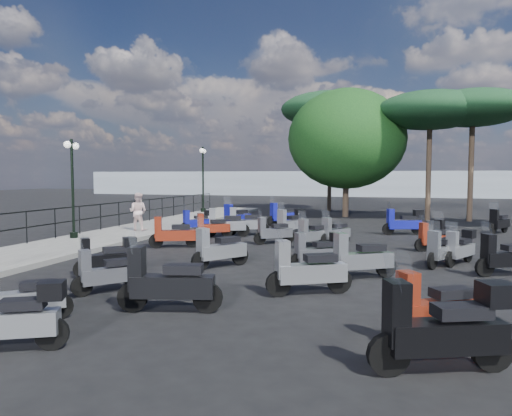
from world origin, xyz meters
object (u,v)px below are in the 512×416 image
(scooter_10, at_px, (226,224))
(scooter_14, at_px, (318,251))
(scooter_9, at_px, (212,227))
(scooter_18, at_px, (436,310))
(scooter_7, at_px, (22,298))
(scooter_19, at_px, (444,329))
(scooter_0, at_px, (8,318))
(scooter_26, at_px, (508,256))
(scooter_23, at_px, (404,222))
(pine_0, at_px, (430,111))
(scooter_15, at_px, (335,232))
(pine_2, at_px, (330,110))
(scooter_3, at_px, (173,234))
(scooter_28, at_px, (436,239))
(scooter_4, at_px, (197,221))
(scooter_29, at_px, (499,223))
(scooter_31, at_px, (246,223))
(pine_1, at_px, (473,109))
(scooter_1, at_px, (107,273))
(scooter_21, at_px, (460,248))
(scooter_13, at_px, (307,271))
(scooter_16, at_px, (273,232))
(lamp_post_2, at_px, (203,175))
(scooter_22, at_px, (445,235))
(scooter_5, at_px, (236,218))
(scooter_12, at_px, (167,283))
(scooter_30, at_px, (312,234))
(scooter_20, at_px, (360,259))
(scooter_17, at_px, (291,223))
(scooter_8, at_px, (219,250))
(broadleaf_tree, at_px, (346,139))
(lamp_post_1, at_px, (73,182))

(scooter_10, bearing_deg, scooter_14, -160.55)
(scooter_9, bearing_deg, scooter_18, -176.61)
(scooter_7, bearing_deg, scooter_19, -131.74)
(scooter_0, xyz_separation_m, scooter_26, (7.76, 7.20, 0.02))
(scooter_10, relative_size, scooter_23, 1.06)
(scooter_9, xyz_separation_m, pine_0, (8.68, 9.89, 5.47))
(scooter_15, xyz_separation_m, pine_2, (-2.10, 15.62, 6.50))
(scooter_3, xyz_separation_m, scooter_28, (8.42, 1.70, -0.06))
(scooter_0, bearing_deg, scooter_9, -18.65)
(scooter_4, relative_size, scooter_29, 0.83)
(scooter_4, bearing_deg, scooter_26, -166.78)
(scooter_31, bearing_deg, scooter_7, 158.36)
(pine_1, bearing_deg, scooter_0, -113.08)
(scooter_1, height_order, scooter_18, scooter_18)
(scooter_1, height_order, scooter_21, scooter_21)
(scooter_3, height_order, scooter_29, scooter_3)
(scooter_1, xyz_separation_m, scooter_13, (3.98, 1.00, 0.09))
(scooter_16, bearing_deg, lamp_post_2, -3.60)
(scooter_14, xyz_separation_m, scooter_22, (3.63, 4.86, -0.04))
(scooter_9, distance_m, scooter_22, 8.46)
(scooter_23, relative_size, pine_1, 0.24)
(scooter_23, relative_size, scooter_26, 1.08)
(scooter_5, relative_size, scooter_12, 0.95)
(scooter_3, height_order, scooter_23, scooter_23)
(lamp_post_2, relative_size, scooter_13, 2.49)
(scooter_1, relative_size, scooter_28, 0.86)
(scooter_26, bearing_deg, pine_1, -31.69)
(scooter_0, xyz_separation_m, pine_0, (7.08, 21.45, 5.42))
(scooter_29, bearing_deg, scooter_30, 71.77)
(scooter_10, xyz_separation_m, scooter_31, (0.65, 0.63, 0.00))
(scooter_23, bearing_deg, scooter_20, 151.90)
(scooter_3, bearing_deg, scooter_9, -30.86)
(scooter_30, bearing_deg, scooter_17, -32.18)
(scooter_9, height_order, scooter_20, scooter_20)
(scooter_10, xyz_separation_m, scooter_21, (8.08, -3.60, -0.05))
(scooter_15, height_order, scooter_29, scooter_29)
(scooter_18, relative_size, scooter_31, 0.85)
(scooter_3, xyz_separation_m, scooter_31, (1.40, 3.73, 0.03))
(scooter_30, distance_m, scooter_31, 3.82)
(scooter_9, distance_m, scooter_17, 3.23)
(scooter_16, xyz_separation_m, scooter_28, (5.39, -0.07, -0.02))
(scooter_8, distance_m, broadleaf_tree, 16.81)
(scooter_3, height_order, pine_0, pine_0)
(scooter_14, height_order, pine_0, pine_0)
(scooter_8, bearing_deg, scooter_13, 179.08)
(scooter_10, height_order, scooter_16, scooter_10)
(lamp_post_1, distance_m, scooter_17, 8.47)
(scooter_12, xyz_separation_m, scooter_22, (5.63, 9.34, -0.09))
(lamp_post_2, distance_m, scooter_29, 16.86)
(scooter_13, bearing_deg, scooter_15, -26.26)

